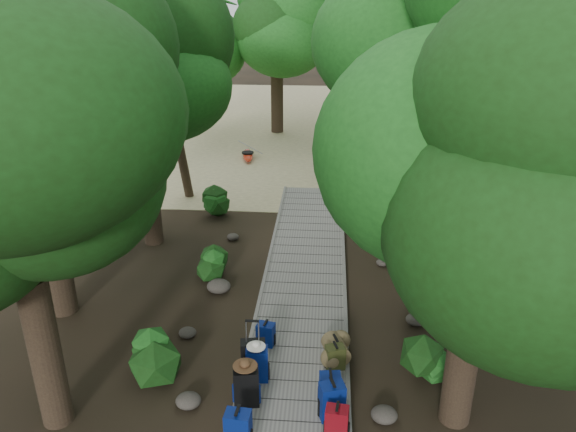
# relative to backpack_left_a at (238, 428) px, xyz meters

# --- Properties ---
(ground) EXTENTS (120.00, 120.00, 0.00)m
(ground) POSITION_rel_backpack_left_a_xyz_m (0.76, 4.60, -0.49)
(ground) COLOR #2F2317
(ground) RESTS_ON ground
(sand_beach) EXTENTS (40.00, 22.00, 0.02)m
(sand_beach) POSITION_rel_backpack_left_a_xyz_m (0.76, 20.60, -0.48)
(sand_beach) COLOR beige
(sand_beach) RESTS_ON ground
(boardwalk) EXTENTS (2.00, 12.00, 0.12)m
(boardwalk) POSITION_rel_backpack_left_a_xyz_m (0.76, 5.60, -0.43)
(boardwalk) COLOR gray
(boardwalk) RESTS_ON ground
(backpack_left_a) EXTENTS (0.41, 0.31, 0.74)m
(backpack_left_a) POSITION_rel_backpack_left_a_xyz_m (0.00, 0.00, 0.00)
(backpack_left_a) COLOR navy
(backpack_left_a) RESTS_ON boardwalk
(backpack_left_b) EXTENTS (0.47, 0.36, 0.78)m
(backpack_left_b) POSITION_rel_backpack_left_a_xyz_m (-0.02, 0.97, 0.02)
(backpack_left_b) COLOR black
(backpack_left_b) RESTS_ON boardwalk
(backpack_left_c) EXTENTS (0.42, 0.32, 0.72)m
(backpack_left_c) POSITION_rel_backpack_left_a_xyz_m (0.09, 1.60, -0.01)
(backpack_left_c) COLOR navy
(backpack_left_c) RESTS_ON boardwalk
(backpack_left_d) EXTENTS (0.38, 0.31, 0.52)m
(backpack_left_d) POSITION_rel_backpack_left_a_xyz_m (0.13, 2.65, -0.11)
(backpack_left_d) COLOR navy
(backpack_left_d) RESTS_ON boardwalk
(backpack_right_a) EXTENTS (0.38, 0.29, 0.64)m
(backpack_right_a) POSITION_rel_backpack_left_a_xyz_m (1.50, 0.30, -0.05)
(backpack_right_a) COLOR maroon
(backpack_right_a) RESTS_ON boardwalk
(backpack_right_b) EXTENTS (0.46, 0.38, 0.72)m
(backpack_right_b) POSITION_rel_backpack_left_a_xyz_m (1.43, 0.76, -0.01)
(backpack_right_b) COLOR navy
(backpack_right_b) RESTS_ON boardwalk
(backpack_right_c) EXTENTS (0.38, 0.29, 0.61)m
(backpack_right_c) POSITION_rel_backpack_left_a_xyz_m (1.39, 1.12, -0.06)
(backpack_right_c) COLOR navy
(backpack_right_c) RESTS_ON boardwalk
(backpack_right_d) EXTENTS (0.40, 0.34, 0.52)m
(backpack_right_d) POSITION_rel_backpack_left_a_xyz_m (1.48, 2.02, -0.11)
(backpack_right_d) COLOR #353914
(backpack_right_d) RESTS_ON boardwalk
(duffel_right_khaki) EXTENTS (0.57, 0.70, 0.41)m
(duffel_right_khaki) POSITION_rel_backpack_left_a_xyz_m (1.50, 2.32, -0.16)
(duffel_right_khaki) COLOR brown
(duffel_right_khaki) RESTS_ON boardwalk
(suitcase_on_boardwalk) EXTENTS (0.48, 0.31, 0.69)m
(suitcase_on_boardwalk) POSITION_rel_backpack_left_a_xyz_m (-0.00, 1.76, -0.02)
(suitcase_on_boardwalk) COLOR black
(suitcase_on_boardwalk) RESTS_ON boardwalk
(lone_suitcase_on_sand) EXTENTS (0.46, 0.35, 0.64)m
(lone_suitcase_on_sand) POSITION_rel_backpack_left_a_xyz_m (1.10, 12.84, -0.15)
(lone_suitcase_on_sand) COLOR black
(lone_suitcase_on_sand) RESTS_ON sand_beach
(hat_brown) EXTENTS (0.41, 0.41, 0.12)m
(hat_brown) POSITION_rel_backpack_left_a_xyz_m (-0.02, 0.96, 0.47)
(hat_brown) COLOR #51351E
(hat_brown) RESTS_ON backpack_left_b
(hat_white) EXTENTS (0.34, 0.34, 0.11)m
(hat_white) POSITION_rel_backpack_left_a_xyz_m (0.08, 1.57, 0.41)
(hat_white) COLOR silver
(hat_white) RESTS_ON backpack_left_c
(kayak) EXTENTS (1.34, 3.58, 0.35)m
(kayak) POSITION_rel_backpack_left_a_xyz_m (-2.01, 15.13, -0.29)
(kayak) COLOR #B4240F
(kayak) RESTS_ON sand_beach
(sun_lounger) EXTENTS (1.34, 1.95, 0.60)m
(sun_lounger) POSITION_rel_backpack_left_a_xyz_m (3.76, 13.58, -0.17)
(sun_lounger) COLOR silver
(sun_lounger) RESTS_ON sand_beach
(tree_right_a) EXTENTS (4.37, 4.37, 7.28)m
(tree_right_a) POSITION_rel_backpack_left_a_xyz_m (3.48, 0.99, 3.15)
(tree_right_a) COLOR black
(tree_right_a) RESTS_ON ground
(tree_right_b) EXTENTS (5.55, 5.55, 9.91)m
(tree_right_b) POSITION_rel_backpack_left_a_xyz_m (5.37, 3.77, 4.47)
(tree_right_b) COLOR black
(tree_right_b) RESTS_ON ground
(tree_right_c) EXTENTS (5.33, 5.33, 9.22)m
(tree_right_c) POSITION_rel_backpack_left_a_xyz_m (3.91, 7.00, 4.12)
(tree_right_c) COLOR black
(tree_right_c) RESTS_ON ground
(tree_right_d) EXTENTS (6.33, 6.33, 11.61)m
(tree_right_d) POSITION_rel_backpack_left_a_xyz_m (6.24, 8.59, 5.32)
(tree_right_d) COLOR black
(tree_right_d) RESTS_ON ground
(tree_right_e) EXTENTS (4.99, 4.99, 8.98)m
(tree_right_e) POSITION_rel_backpack_left_a_xyz_m (4.90, 10.94, 4.00)
(tree_right_e) COLOR black
(tree_right_e) RESTS_ON ground
(tree_right_f) EXTENTS (5.32, 5.32, 9.50)m
(tree_right_f) POSITION_rel_backpack_left_a_xyz_m (7.15, 14.55, 4.26)
(tree_right_f) COLOR black
(tree_right_f) RESTS_ON ground
(tree_left_a) EXTENTS (4.24, 4.24, 7.06)m
(tree_left_a) POSITION_rel_backpack_left_a_xyz_m (-3.12, 0.47, 3.04)
(tree_left_a) COLOR black
(tree_left_a) RESTS_ON ground
(tree_left_b) EXTENTS (4.73, 4.73, 8.51)m
(tree_left_b) POSITION_rel_backpack_left_a_xyz_m (-4.49, 3.71, 3.77)
(tree_left_b) COLOR black
(tree_left_b) RESTS_ON ground
(tree_left_c) EXTENTS (4.24, 4.24, 7.37)m
(tree_left_c) POSITION_rel_backpack_left_a_xyz_m (-3.53, 7.27, 3.20)
(tree_left_c) COLOR black
(tree_left_c) RESTS_ON ground
(tree_back_a) EXTENTS (4.70, 4.70, 8.13)m
(tree_back_a) POSITION_rel_backpack_left_a_xyz_m (-1.21, 19.43, 3.58)
(tree_back_a) COLOR black
(tree_back_a) RESTS_ON ground
(tree_back_b) EXTENTS (5.58, 5.58, 9.97)m
(tree_back_b) POSITION_rel_backpack_left_a_xyz_m (2.74, 21.24, 4.50)
(tree_back_b) COLOR black
(tree_back_b) RESTS_ON ground
(tree_back_c) EXTENTS (5.39, 5.39, 9.70)m
(tree_back_c) POSITION_rel_backpack_left_a_xyz_m (5.49, 20.48, 4.36)
(tree_back_c) COLOR black
(tree_back_c) RESTS_ON ground
(tree_back_d) EXTENTS (4.24, 4.24, 7.06)m
(tree_back_d) POSITION_rel_backpack_left_a_xyz_m (-5.13, 19.65, 3.04)
(tree_back_d) COLOR black
(tree_back_d) RESTS_ON ground
(palm_right_a) EXTENTS (4.95, 4.95, 8.44)m
(palm_right_a) POSITION_rel_backpack_left_a_xyz_m (4.21, 11.13, 3.73)
(palm_right_a) COLOR #133E11
(palm_right_a) RESTS_ON ground
(palm_right_b) EXTENTS (4.49, 4.49, 8.67)m
(palm_right_b) POSITION_rel_backpack_left_a_xyz_m (5.52, 15.95, 3.85)
(palm_right_b) COLOR #133E11
(palm_right_b) RESTS_ON ground
(palm_right_c) EXTENTS (4.25, 4.25, 6.76)m
(palm_right_c) POSITION_rel_backpack_left_a_xyz_m (2.79, 17.00, 2.89)
(palm_right_c) COLOR #133E11
(palm_right_c) RESTS_ON ground
(palm_left_a) EXTENTS (4.01, 4.01, 6.39)m
(palm_left_a) POSITION_rel_backpack_left_a_xyz_m (-3.60, 10.74, 2.71)
(palm_left_a) COLOR #133E11
(palm_left_a) RESTS_ON ground
(rock_left_a) EXTENTS (0.44, 0.40, 0.24)m
(rock_left_a) POSITION_rel_backpack_left_a_xyz_m (-1.03, 0.94, -0.37)
(rock_left_a) COLOR #4C473F
(rock_left_a) RESTS_ON ground
(rock_left_b) EXTENTS (0.36, 0.33, 0.20)m
(rock_left_b) POSITION_rel_backpack_left_a_xyz_m (-1.53, 2.94, -0.39)
(rock_left_b) COLOR #4C473F
(rock_left_b) RESTS_ON ground
(rock_left_c) EXTENTS (0.56, 0.50, 0.31)m
(rock_left_c) POSITION_rel_backpack_left_a_xyz_m (-1.22, 4.75, -0.33)
(rock_left_c) COLOR #4C473F
(rock_left_c) RESTS_ON ground
(rock_left_d) EXTENTS (0.34, 0.30, 0.18)m
(rock_left_d) POSITION_rel_backpack_left_a_xyz_m (-1.36, 7.57, -0.40)
(rock_left_d) COLOR #4C473F
(rock_left_d) RESTS_ON ground
(rock_right_a) EXTENTS (0.45, 0.40, 0.25)m
(rock_right_a) POSITION_rel_backpack_left_a_xyz_m (2.30, 0.86, -0.36)
(rock_right_a) COLOR #4C473F
(rock_right_a) RESTS_ON ground
(rock_right_b) EXTENTS (0.43, 0.38, 0.23)m
(rock_right_b) POSITION_rel_backpack_left_a_xyz_m (3.20, 3.75, -0.37)
(rock_right_b) COLOR #4C473F
(rock_right_b) RESTS_ON ground
(rock_right_c) EXTENTS (0.32, 0.29, 0.18)m
(rock_right_c) POSITION_rel_backpack_left_a_xyz_m (2.71, 6.35, -0.40)
(rock_right_c) COLOR #4C473F
(rock_right_c) RESTS_ON ground
(rock_right_d) EXTENTS (0.63, 0.57, 0.35)m
(rock_right_d) POSITION_rel_backpack_left_a_xyz_m (3.49, 8.60, -0.31)
(rock_right_d) COLOR #4C473F
(rock_right_d) RESTS_ON ground
(shrub_left_a) EXTENTS (1.09, 1.09, 0.98)m
(shrub_left_a) POSITION_rel_backpack_left_a_xyz_m (-1.74, 1.64, 0.00)
(shrub_left_a) COLOR #184E17
(shrub_left_a) RESTS_ON ground
(shrub_left_b) EXTENTS (0.83, 0.83, 0.75)m
(shrub_left_b) POSITION_rel_backpack_left_a_xyz_m (-1.36, 5.49, -0.11)
(shrub_left_b) COLOR #184E17
(shrub_left_b) RESTS_ON ground
(shrub_left_c) EXTENTS (1.03, 1.03, 0.92)m
(shrub_left_c) POSITION_rel_backpack_left_a_xyz_m (-2.18, 9.30, -0.03)
(shrub_left_c) COLOR #184E17
(shrub_left_c) RESTS_ON ground
(shrub_right_a) EXTENTS (0.85, 0.85, 0.77)m
(shrub_right_a) POSITION_rel_backpack_left_a_xyz_m (3.16, 1.91, -0.10)
(shrub_right_a) COLOR #184E17
(shrub_right_a) RESTS_ON ground
(shrub_right_b) EXTENTS (1.34, 1.34, 1.20)m
(shrub_right_b) POSITION_rel_backpack_left_a_xyz_m (3.62, 6.60, 0.11)
(shrub_right_b) COLOR #184E17
(shrub_right_b) RESTS_ON ground
(shrub_right_c) EXTENTS (0.76, 0.76, 0.69)m
(shrub_right_c) POSITION_rel_backpack_left_a_xyz_m (2.54, 10.04, -0.15)
(shrub_right_c) COLOR #184E17
(shrub_right_c) RESTS_ON ground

